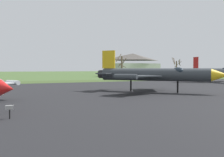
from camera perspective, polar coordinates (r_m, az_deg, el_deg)
The scene contains 8 objects.
asphalt_apron at distance 34.09m, azimuth 8.72°, elevation -3.23°, with size 90.73×60.18×0.05m, color black.
grass_verge_strip at distance 66.90m, azimuth -9.22°, elevation -0.62°, with size 150.73×12.00×0.06m, color #3C5025.
jet_fighter_front_left at distance 65.18m, azimuth 21.36°, elevation 1.36°, with size 14.89×18.12×6.11m.
jet_fighter_front_right at distance 35.89m, azimuth 9.21°, elevation 0.88°, with size 13.36×14.97×5.76m.
info_placard_rear_left at distance 17.97m, azimuth -20.93°, elevation -6.38°, with size 0.50×0.26×0.91m.
bare_tree_left_of_center at distance 80.25m, azimuth 2.05°, elevation 2.62°, with size 3.10×3.19×7.69m.
bare_tree_center at distance 85.61m, azimuth 13.54°, elevation 2.29°, with size 2.97×2.99×6.75m.
visitor_building at distance 115.55m, azimuth 4.45°, elevation 2.88°, with size 21.90×16.26×9.72m.
Camera 1 is at (-19.40, -9.81, 3.18)m, focal length 43.03 mm.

